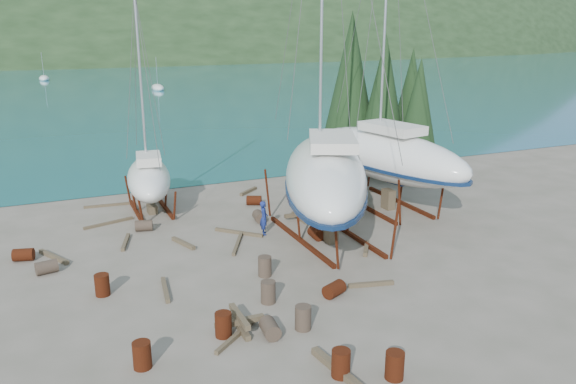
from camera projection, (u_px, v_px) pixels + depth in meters
name	position (u px, v px, depth m)	size (l,w,h in m)	color
ground	(288.00, 268.00, 24.89)	(600.00, 600.00, 0.00)	#5E594A
bay_water	(53.00, 50.00, 301.97)	(700.00, 700.00, 0.00)	#1B7287
far_hill	(53.00, 50.00, 306.37)	(800.00, 360.00, 110.00)	#1E3219
far_house_right	(153.00, 51.00, 202.80)	(6.60, 5.60, 5.60)	beige
cypress_near_right	(384.00, 96.00, 38.67)	(3.60, 3.60, 10.00)	black
cypress_mid_right	(418.00, 111.00, 37.73)	(3.06, 3.06, 8.50)	black
cypress_back_left	(351.00, 82.00, 39.61)	(4.14, 4.14, 11.50)	black
cypress_far_right	(411.00, 101.00, 40.87)	(3.24, 3.24, 9.00)	black
moored_boat_mid	(158.00, 88.00, 99.01)	(2.00, 5.00, 6.05)	white
moored_boat_far	(44.00, 78.00, 118.45)	(2.00, 5.00, 6.05)	white
large_sailboat_near	(325.00, 174.00, 27.59)	(9.12, 13.67, 20.90)	white
large_sailboat_far	(385.00, 155.00, 32.85)	(5.86, 12.70, 19.36)	white
small_sailboat_shore	(149.00, 178.00, 32.17)	(3.54, 7.95, 12.27)	white
worker	(264.00, 218.00, 28.81)	(0.65, 0.43, 1.78)	navy
drum_0	(142.00, 355.00, 17.44)	(0.58, 0.58, 0.88)	#5A280F
drum_1	(270.00, 329.00, 19.28)	(0.58, 0.58, 0.88)	#2D2823
drum_2	(23.00, 255.00, 25.63)	(0.58, 0.58, 0.88)	#5A280F
drum_3	(395.00, 365.00, 16.90)	(0.58, 0.58, 0.88)	#5A280F
drum_4	(254.00, 200.00, 33.83)	(0.58, 0.58, 0.88)	#5A280F
drum_5	(265.00, 266.00, 23.99)	(0.58, 0.58, 0.88)	#2D2823
drum_6	(316.00, 233.00, 28.32)	(0.58, 0.58, 0.88)	#5A280F
drum_7	(341.00, 363.00, 17.00)	(0.58, 0.58, 0.88)	#5A280F
drum_8	(102.00, 285.00, 22.24)	(0.58, 0.58, 0.88)	#5A280F
drum_9	(144.00, 226.00, 29.45)	(0.58, 0.58, 0.88)	#2D2823
drum_11	(259.00, 217.00, 30.88)	(0.58, 0.58, 0.88)	#2D2823
drum_12	(334.00, 289.00, 22.20)	(0.58, 0.58, 0.88)	#5A280F
drum_13	(223.00, 325.00, 19.24)	(0.58, 0.58, 0.88)	#5A280F
drum_15	(47.00, 267.00, 24.28)	(0.58, 0.58, 0.88)	#2D2823
drum_16	(303.00, 318.00, 19.71)	(0.58, 0.58, 0.88)	#2D2823
drum_17	(268.00, 292.00, 21.64)	(0.58, 0.58, 0.88)	#2D2823
timber_0	(109.00, 205.00, 33.65)	(0.14, 2.91, 0.14)	brown
timber_1	(366.00, 249.00, 26.87)	(0.19, 1.71, 0.19)	brown
timber_2	(54.00, 257.00, 25.90)	(0.19, 2.34, 0.19)	brown
timber_3	(237.00, 335.00, 19.30)	(0.15, 2.60, 0.15)	brown
timber_4	(126.00, 242.00, 27.73)	(0.17, 2.13, 0.17)	brown
timber_6	(248.00, 191.00, 36.45)	(0.19, 1.85, 0.19)	brown
timber_7	(371.00, 284.00, 23.13)	(0.17, 1.93, 0.17)	brown
timber_8	(183.00, 243.00, 27.55)	(0.19, 1.85, 0.19)	brown
timber_10	(239.00, 232.00, 29.05)	(0.16, 2.72, 0.16)	brown
timber_11	(238.00, 244.00, 27.52)	(0.15, 2.82, 0.15)	brown
timber_12	(165.00, 290.00, 22.64)	(0.17, 2.20, 0.17)	brown
timber_15	(109.00, 223.00, 30.51)	(0.15, 2.80, 0.15)	brown
timber_16	(337.00, 369.00, 17.29)	(0.23, 2.48, 0.23)	brown
timber_pile_fore	(240.00, 322.00, 19.72)	(1.80, 1.80, 0.60)	brown
timber_pile_aft	(300.00, 214.00, 31.22)	(1.80, 1.80, 0.60)	brown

